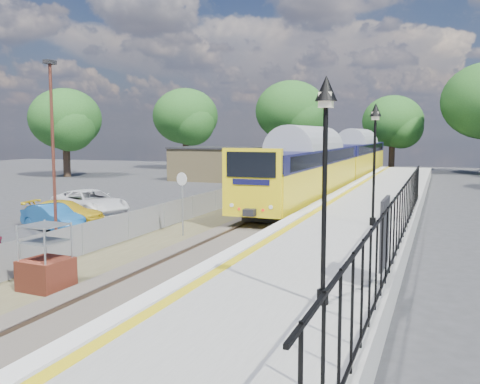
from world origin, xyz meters
The scene contains 17 objects.
ground centered at (0.00, 0.00, 0.00)m, with size 120.00×120.00×0.00m, color #2D2D30.
track_bed centered at (-0.47, 9.67, 0.09)m, with size 5.90×80.00×0.29m.
platform centered at (4.20, 8.00, 0.45)m, with size 5.00×70.00×0.90m, color gray.
platform_edge centered at (2.14, 8.00, 0.90)m, with size 0.90×70.00×0.01m.
victorian_lamp_south centered at (5.50, -4.00, 4.30)m, with size 0.44×0.44×4.60m.
victorian_lamp_north centered at (5.30, 6.00, 4.30)m, with size 0.44×0.44×4.60m.
palisade_fence centered at (6.55, 2.24, 1.84)m, with size 0.12×26.00×2.00m.
wire_fence centered at (-4.20, 12.00, 0.60)m, with size 0.06×52.00×1.20m.
outbuilding centered at (-10.91, 31.21, 1.52)m, with size 10.80×10.10×3.12m.
tree_line centered at (1.40, 42.00, 6.61)m, with size 56.80×43.80×11.88m.
train centered at (0.00, 27.61, 2.34)m, with size 2.82×40.83×3.51m.
brick_plinth centered at (-2.50, -2.85, 0.91)m, with size 1.27×1.27×1.90m.
speed_sign centered at (-2.50, 5.50, 1.87)m, with size 0.54×0.18×2.75m.
carpark_lamp centered at (-6.18, 2.01, 4.04)m, with size 0.25×0.50×7.10m.
car_blue centered at (-8.80, 4.93, 0.58)m, with size 1.24×3.55×1.17m, color #164D87.
car_yellow centered at (-9.38, 6.52, 0.57)m, with size 1.59×3.90×1.13m, color gold.
car_white centered at (-9.86, 9.15, 0.69)m, with size 2.29×4.96×1.38m, color white.
Camera 1 is at (7.67, -14.51, 4.36)m, focal length 40.00 mm.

